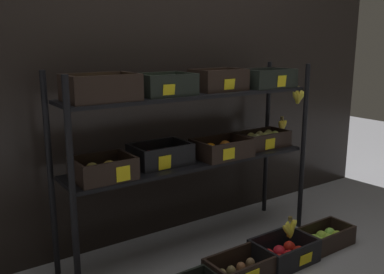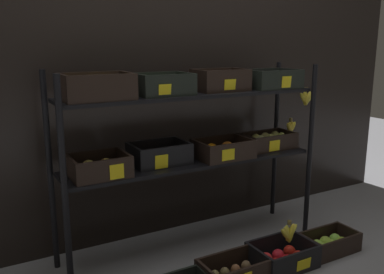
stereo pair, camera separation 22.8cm
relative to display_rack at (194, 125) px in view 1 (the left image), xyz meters
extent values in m
plane|color=gray|center=(-0.01, 0.01, -0.78)|extent=(10.00, 10.00, 0.00)
cube|color=black|center=(-0.01, 0.38, 0.35)|extent=(3.99, 0.12, 2.26)
cylinder|color=black|center=(-0.80, -0.17, -0.22)|extent=(0.03, 0.03, 1.13)
cylinder|color=black|center=(0.78, -0.17, -0.22)|extent=(0.03, 0.03, 1.13)
cylinder|color=black|center=(-0.80, 0.18, -0.22)|extent=(0.03, 0.03, 1.13)
cylinder|color=black|center=(0.78, 0.18, -0.22)|extent=(0.03, 0.03, 1.13)
cube|color=black|center=(-0.01, 0.01, -0.22)|extent=(1.55, 0.31, 0.02)
cube|color=black|center=(-0.01, 0.01, 0.18)|extent=(1.55, 0.31, 0.02)
cube|color=black|center=(-0.59, -0.02, -0.21)|extent=(0.30, 0.24, 0.01)
cube|color=black|center=(-0.59, -0.13, -0.15)|extent=(0.30, 0.02, 0.10)
cube|color=black|center=(-0.59, 0.09, -0.15)|extent=(0.30, 0.02, 0.10)
cube|color=black|center=(-0.73, -0.02, -0.15)|extent=(0.02, 0.21, 0.10)
cube|color=black|center=(-0.45, -0.02, -0.15)|extent=(0.02, 0.21, 0.10)
sphere|color=#DDC454|center=(-0.64, -0.06, -0.17)|extent=(0.07, 0.07, 0.07)
sphere|color=#E6BB55|center=(-0.54, -0.06, -0.17)|extent=(0.07, 0.07, 0.07)
sphere|color=#D0BC53|center=(-0.63, 0.02, -0.17)|extent=(0.07, 0.07, 0.07)
sphere|color=gold|center=(-0.54, 0.01, -0.17)|extent=(0.07, 0.07, 0.07)
cube|color=yellow|center=(-0.53, -0.14, -0.17)|extent=(0.07, 0.01, 0.08)
cube|color=black|center=(-0.21, 0.04, -0.21)|extent=(0.33, 0.23, 0.01)
cube|color=black|center=(-0.21, -0.07, -0.15)|extent=(0.33, 0.02, 0.11)
cube|color=black|center=(-0.21, 0.15, -0.15)|extent=(0.33, 0.02, 0.11)
cube|color=black|center=(-0.37, 0.04, -0.15)|extent=(0.02, 0.20, 0.11)
cube|color=black|center=(-0.05, 0.04, -0.15)|extent=(0.02, 0.20, 0.11)
sphere|color=red|center=(-0.27, 0.00, -0.17)|extent=(0.07, 0.07, 0.07)
sphere|color=red|center=(-0.16, 0.01, -0.17)|extent=(0.07, 0.07, 0.07)
sphere|color=red|center=(-0.27, 0.07, -0.17)|extent=(0.07, 0.07, 0.07)
sphere|color=red|center=(-0.15, 0.07, -0.17)|extent=(0.07, 0.07, 0.07)
cube|color=yellow|center=(-0.25, -0.08, -0.17)|extent=(0.08, 0.01, 0.08)
cube|color=black|center=(0.19, -0.03, -0.21)|extent=(0.34, 0.24, 0.01)
cube|color=black|center=(0.19, -0.15, -0.15)|extent=(0.34, 0.02, 0.10)
cube|color=black|center=(0.19, 0.08, -0.15)|extent=(0.34, 0.02, 0.10)
cube|color=black|center=(0.02, -0.03, -0.15)|extent=(0.02, 0.21, 0.10)
cube|color=black|center=(0.35, -0.03, -0.15)|extent=(0.02, 0.21, 0.10)
sphere|color=orange|center=(0.13, -0.07, -0.16)|extent=(0.07, 0.07, 0.07)
sphere|color=orange|center=(0.24, -0.07, -0.16)|extent=(0.07, 0.07, 0.07)
sphere|color=orange|center=(0.13, 0.00, -0.16)|extent=(0.07, 0.07, 0.07)
sphere|color=orange|center=(0.24, 0.00, -0.16)|extent=(0.07, 0.07, 0.07)
cube|color=yellow|center=(0.14, -0.16, -0.16)|extent=(0.09, 0.01, 0.07)
cube|color=black|center=(0.57, 0.01, -0.21)|extent=(0.36, 0.20, 0.01)
cube|color=black|center=(0.57, -0.09, -0.16)|extent=(0.36, 0.02, 0.09)
cube|color=black|center=(0.57, 0.10, -0.16)|extent=(0.36, 0.02, 0.09)
cube|color=black|center=(0.40, 0.01, -0.16)|extent=(0.02, 0.17, 0.09)
cube|color=black|center=(0.74, 0.01, -0.16)|extent=(0.02, 0.17, 0.09)
ellipsoid|color=tan|center=(0.49, -0.02, -0.16)|extent=(0.07, 0.07, 0.09)
ellipsoid|color=#B8BB58|center=(0.56, -0.02, -0.16)|extent=(0.07, 0.07, 0.09)
ellipsoid|color=#ADBC50|center=(0.66, -0.02, -0.16)|extent=(0.07, 0.07, 0.09)
ellipsoid|color=#BEB954|center=(0.48, 0.03, -0.16)|extent=(0.07, 0.07, 0.09)
ellipsoid|color=tan|center=(0.57, 0.03, -0.16)|extent=(0.07, 0.07, 0.09)
ellipsoid|color=tan|center=(0.65, 0.03, -0.16)|extent=(0.07, 0.07, 0.09)
cube|color=yellow|center=(0.54, -0.10, -0.17)|extent=(0.08, 0.01, 0.07)
cube|color=black|center=(-0.58, -0.02, 0.20)|extent=(0.35, 0.24, 0.01)
cube|color=black|center=(-0.58, -0.13, 0.26)|extent=(0.35, 0.02, 0.12)
cube|color=black|center=(-0.58, 0.10, 0.26)|extent=(0.35, 0.02, 0.12)
cube|color=black|center=(-0.75, -0.02, 0.26)|extent=(0.02, 0.21, 0.12)
cube|color=black|center=(-0.41, -0.02, 0.26)|extent=(0.02, 0.21, 0.12)
ellipsoid|color=yellow|center=(-0.67, -0.05, 0.24)|extent=(0.06, 0.06, 0.08)
ellipsoid|color=yellow|center=(-0.61, -0.06, 0.24)|extent=(0.06, 0.06, 0.08)
ellipsoid|color=yellow|center=(-0.54, -0.06, 0.24)|extent=(0.06, 0.06, 0.08)
ellipsoid|color=yellow|center=(-0.48, -0.05, 0.24)|extent=(0.06, 0.06, 0.08)
ellipsoid|color=yellow|center=(-0.68, 0.02, 0.24)|extent=(0.06, 0.06, 0.08)
ellipsoid|color=yellow|center=(-0.61, 0.02, 0.24)|extent=(0.06, 0.06, 0.08)
ellipsoid|color=yellow|center=(-0.54, 0.02, 0.24)|extent=(0.06, 0.06, 0.08)
ellipsoid|color=yellow|center=(-0.48, 0.02, 0.24)|extent=(0.06, 0.06, 0.08)
cube|color=black|center=(-0.20, 0.00, 0.20)|extent=(0.31, 0.24, 0.01)
cube|color=black|center=(-0.20, -0.11, 0.26)|extent=(0.31, 0.02, 0.11)
cube|color=black|center=(-0.20, 0.11, 0.26)|extent=(0.31, 0.02, 0.11)
cube|color=black|center=(-0.35, 0.00, 0.26)|extent=(0.02, 0.20, 0.11)
cube|color=black|center=(-0.06, 0.00, 0.26)|extent=(0.02, 0.20, 0.11)
sphere|color=#8EB542|center=(-0.25, -0.04, 0.24)|extent=(0.07, 0.07, 0.07)
sphere|color=#8BB648|center=(-0.15, -0.03, 0.24)|extent=(0.07, 0.07, 0.07)
sphere|color=#81BB43|center=(-0.26, 0.04, 0.24)|extent=(0.07, 0.07, 0.07)
sphere|color=#81BC40|center=(-0.15, 0.04, 0.24)|extent=(0.07, 0.07, 0.07)
cube|color=yellow|center=(-0.25, -0.12, 0.23)|extent=(0.07, 0.01, 0.06)
cube|color=black|center=(0.18, 0.01, 0.20)|extent=(0.31, 0.21, 0.01)
cube|color=black|center=(0.18, -0.09, 0.26)|extent=(0.31, 0.02, 0.12)
cube|color=black|center=(0.18, 0.10, 0.26)|extent=(0.31, 0.02, 0.12)
cube|color=black|center=(0.04, 0.01, 0.26)|extent=(0.02, 0.18, 0.12)
cube|color=black|center=(0.33, 0.01, 0.26)|extent=(0.02, 0.18, 0.12)
ellipsoid|color=brown|center=(0.10, -0.03, 0.24)|extent=(0.05, 0.05, 0.07)
ellipsoid|color=brown|center=(0.16, -0.02, 0.24)|extent=(0.05, 0.05, 0.07)
ellipsoid|color=brown|center=(0.21, -0.02, 0.24)|extent=(0.05, 0.05, 0.07)
ellipsoid|color=brown|center=(0.27, -0.02, 0.24)|extent=(0.05, 0.05, 0.07)
ellipsoid|color=brown|center=(0.10, 0.04, 0.24)|extent=(0.05, 0.05, 0.07)
ellipsoid|color=brown|center=(0.16, 0.04, 0.24)|extent=(0.05, 0.05, 0.07)
ellipsoid|color=brown|center=(0.21, 0.04, 0.24)|extent=(0.05, 0.05, 0.07)
ellipsoid|color=brown|center=(0.27, 0.04, 0.24)|extent=(0.05, 0.05, 0.07)
cube|color=yellow|center=(0.18, -0.10, 0.24)|extent=(0.08, 0.01, 0.06)
cube|color=black|center=(0.55, -0.02, 0.20)|extent=(0.34, 0.24, 0.01)
cube|color=black|center=(0.55, -0.13, 0.26)|extent=(0.34, 0.02, 0.11)
cube|color=black|center=(0.55, 0.10, 0.26)|extent=(0.34, 0.02, 0.11)
cube|color=black|center=(0.39, -0.02, 0.26)|extent=(0.02, 0.21, 0.11)
cube|color=black|center=(0.72, -0.02, 0.26)|extent=(0.02, 0.21, 0.11)
sphere|color=#5A2A4F|center=(0.45, -0.07, 0.23)|extent=(0.05, 0.05, 0.05)
sphere|color=#641C54|center=(0.50, -0.07, 0.23)|extent=(0.05, 0.05, 0.05)
sphere|color=#611E5E|center=(0.55, -0.07, 0.23)|extent=(0.05, 0.05, 0.05)
sphere|color=#6A2449|center=(0.60, -0.07, 0.23)|extent=(0.05, 0.05, 0.05)
sphere|color=#6A194E|center=(0.66, -0.07, 0.23)|extent=(0.05, 0.05, 0.05)
sphere|color=#642148|center=(0.45, -0.01, 0.23)|extent=(0.05, 0.05, 0.05)
sphere|color=#572C49|center=(0.50, -0.01, 0.23)|extent=(0.05, 0.05, 0.05)
sphere|color=#5B244A|center=(0.56, -0.02, 0.23)|extent=(0.05, 0.05, 0.05)
sphere|color=#6B3052|center=(0.60, -0.02, 0.23)|extent=(0.05, 0.05, 0.05)
sphere|color=#682F4F|center=(0.66, -0.02, 0.23)|extent=(0.05, 0.05, 0.05)
sphere|color=#5C2C57|center=(0.45, 0.04, 0.23)|extent=(0.05, 0.05, 0.05)
sphere|color=#601D55|center=(0.50, 0.04, 0.23)|extent=(0.05, 0.05, 0.05)
sphere|color=#671857|center=(0.56, 0.04, 0.23)|extent=(0.05, 0.05, 0.05)
sphere|color=#5A1D48|center=(0.60, 0.04, 0.23)|extent=(0.05, 0.05, 0.05)
sphere|color=#551D53|center=(0.66, 0.04, 0.23)|extent=(0.05, 0.05, 0.05)
cube|color=yellow|center=(0.57, -0.14, 0.24)|extent=(0.07, 0.01, 0.07)
cylinder|color=brown|center=(0.82, 0.08, -0.05)|extent=(0.02, 0.02, 0.02)
ellipsoid|color=yellow|center=(0.81, 0.07, -0.11)|extent=(0.07, 0.03, 0.10)
ellipsoid|color=yellow|center=(0.82, 0.07, -0.11)|extent=(0.05, 0.03, 0.10)
ellipsoid|color=yellow|center=(0.83, 0.07, -0.11)|extent=(0.05, 0.03, 0.10)
ellipsoid|color=yellow|center=(0.84, 0.08, -0.11)|extent=(0.08, 0.03, 0.10)
cylinder|color=brown|center=(0.82, -0.06, 0.17)|extent=(0.02, 0.02, 0.02)
ellipsoid|color=yellow|center=(0.80, -0.06, 0.11)|extent=(0.09, 0.03, 0.10)
ellipsoid|color=yellow|center=(0.81, -0.07, 0.11)|extent=(0.06, 0.03, 0.10)
ellipsoid|color=yellow|center=(0.82, -0.05, 0.11)|extent=(0.03, 0.03, 0.10)
ellipsoid|color=yellow|center=(0.83, -0.07, 0.11)|extent=(0.06, 0.03, 0.10)
ellipsoid|color=yellow|center=(0.85, -0.07, 0.11)|extent=(0.09, 0.03, 0.09)
cube|color=black|center=(-0.01, -0.35, -0.71)|extent=(0.36, 0.02, 0.12)
cube|color=black|center=(0.17, -0.45, -0.71)|extent=(0.02, 0.18, 0.12)
ellipsoid|color=brown|center=(0.03, -0.48, -0.74)|extent=(0.05, 0.05, 0.07)
ellipsoid|color=brown|center=(0.10, -0.48, -0.74)|extent=(0.05, 0.05, 0.07)
ellipsoid|color=brown|center=(-0.05, -0.42, -0.74)|extent=(0.05, 0.05, 0.07)
ellipsoid|color=brown|center=(0.02, -0.42, -0.74)|extent=(0.05, 0.05, 0.07)
ellipsoid|color=brown|center=(0.10, -0.41, -0.74)|extent=(0.05, 0.05, 0.07)
cube|color=black|center=(0.33, -0.44, -0.78)|extent=(0.36, 0.26, 0.01)
cube|color=black|center=(0.33, -0.56, -0.71)|extent=(0.36, 0.02, 0.12)
cube|color=black|center=(0.33, -0.32, -0.71)|extent=(0.36, 0.02, 0.12)
cube|color=black|center=(0.16, -0.44, -0.71)|extent=(0.02, 0.23, 0.12)
cube|color=black|center=(0.51, -0.44, -0.71)|extent=(0.02, 0.23, 0.12)
sphere|color=red|center=(0.26, -0.48, -0.74)|extent=(0.07, 0.07, 0.07)
sphere|color=red|center=(0.34, -0.48, -0.74)|extent=(0.07, 0.07, 0.07)
sphere|color=red|center=(0.42, -0.48, -0.74)|extent=(0.07, 0.07, 0.07)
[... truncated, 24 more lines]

